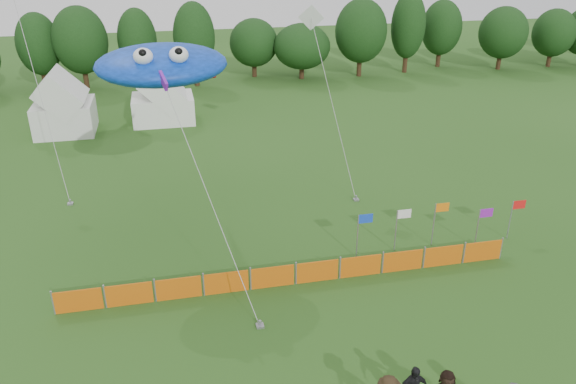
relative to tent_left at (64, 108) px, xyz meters
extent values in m
cylinder|color=#382314|center=(-3.88, 14.75, -0.76)|extent=(0.50, 0.50, 2.38)
ellipsoid|color=black|center=(-3.88, 14.75, 2.35)|extent=(4.09, 4.09, 5.35)
cylinder|color=#382314|center=(0.10, 13.93, -0.66)|extent=(0.50, 0.50, 2.57)
ellipsoid|color=black|center=(0.10, 13.93, 2.70)|extent=(5.20, 5.20, 5.79)
cylinder|color=#382314|center=(5.40, 13.86, -0.71)|extent=(0.50, 0.50, 2.46)
ellipsoid|color=black|center=(5.40, 13.86, 2.50)|extent=(3.78, 3.78, 5.55)
cylinder|color=#382314|center=(10.86, 12.46, -0.61)|extent=(0.50, 0.50, 2.66)
ellipsoid|color=black|center=(10.86, 12.46, 2.86)|extent=(4.05, 4.05, 5.99)
cylinder|color=#382314|center=(17.12, 15.07, -0.95)|extent=(0.50, 0.50, 1.98)
ellipsoid|color=black|center=(17.12, 15.07, 1.63)|extent=(5.06, 5.06, 4.46)
cylinder|color=#382314|center=(21.83, 13.10, -1.02)|extent=(0.50, 0.50, 1.86)
ellipsoid|color=black|center=(21.83, 13.10, 1.41)|extent=(5.86, 5.86, 4.18)
cylinder|color=#382314|center=(28.12, 12.92, -0.64)|extent=(0.50, 0.50, 2.62)
ellipsoid|color=black|center=(28.12, 12.92, 2.78)|extent=(5.41, 5.41, 5.89)
cylinder|color=#382314|center=(33.62, 13.53, -0.55)|extent=(0.50, 0.50, 2.78)
ellipsoid|color=black|center=(33.62, 13.53, 3.08)|extent=(3.67, 3.67, 6.26)
cylinder|color=#382314|center=(38.51, 15.42, -0.74)|extent=(0.50, 0.50, 2.42)
ellipsoid|color=black|center=(38.51, 15.42, 2.42)|extent=(4.46, 4.46, 5.44)
cylinder|color=#382314|center=(44.53, 12.67, -0.83)|extent=(0.50, 0.50, 2.24)
ellipsoid|color=black|center=(44.53, 12.67, 2.09)|extent=(5.26, 5.26, 5.03)
cylinder|color=#382314|center=(50.93, 12.69, -0.89)|extent=(0.50, 0.50, 2.10)
ellipsoid|color=black|center=(50.93, 12.69, 1.85)|extent=(4.74, 4.74, 4.73)
cube|color=silver|center=(0.00, 0.00, -0.77)|extent=(4.28, 4.28, 2.36)
cube|color=white|center=(7.38, 1.16, -0.89)|extent=(4.82, 3.85, 2.12)
cube|color=#CA580B|center=(3.49, -23.93, -1.45)|extent=(1.90, 0.06, 1.00)
cube|color=#CA580B|center=(5.49, -23.93, -1.45)|extent=(1.90, 0.06, 1.00)
cube|color=#CA580B|center=(7.49, -23.93, -1.45)|extent=(1.90, 0.06, 1.00)
cube|color=#CA580B|center=(9.49, -23.93, -1.45)|extent=(1.90, 0.06, 1.00)
cube|color=#CA580B|center=(11.49, -23.93, -1.45)|extent=(1.90, 0.06, 1.00)
cube|color=#CA580B|center=(13.49, -23.93, -1.45)|extent=(1.90, 0.06, 1.00)
cube|color=#CA580B|center=(15.49, -23.93, -1.45)|extent=(1.90, 0.06, 1.00)
cube|color=#CA580B|center=(17.49, -23.93, -1.45)|extent=(1.90, 0.06, 1.00)
cube|color=#CA580B|center=(19.49, -23.93, -1.45)|extent=(1.90, 0.06, 1.00)
cube|color=#CA580B|center=(21.49, -23.93, -1.45)|extent=(1.90, 0.06, 1.00)
cylinder|color=gray|center=(15.84, -22.38, -0.82)|extent=(0.06, 0.06, 2.25)
cube|color=blue|center=(16.19, -22.38, 0.08)|extent=(0.70, 0.02, 0.45)
cylinder|color=gray|center=(17.84, -22.18, -0.86)|extent=(0.06, 0.06, 2.17)
cube|color=white|center=(18.19, -22.18, 0.00)|extent=(0.70, 0.02, 0.45)
cylinder|color=gray|center=(19.84, -22.06, -0.83)|extent=(0.06, 0.06, 2.24)
cube|color=orange|center=(20.19, -22.06, 0.07)|extent=(0.70, 0.02, 0.45)
cylinder|color=gray|center=(21.84, -22.69, -0.93)|extent=(0.06, 0.06, 2.03)
cube|color=purple|center=(22.19, -22.69, -0.14)|extent=(0.70, 0.02, 0.45)
cylinder|color=gray|center=(23.84, -22.31, -0.91)|extent=(0.06, 0.06, 2.08)
cube|color=red|center=(24.19, -22.31, -0.09)|extent=(0.70, 0.02, 0.45)
ellipsoid|color=blue|center=(7.66, -19.20, 6.91)|extent=(6.22, 5.06, 1.99)
sphere|color=white|center=(6.95, -20.43, 7.52)|extent=(0.80, 0.80, 0.80)
sphere|color=white|center=(8.37, -20.43, 7.52)|extent=(0.80, 0.80, 0.80)
ellipsoid|color=red|center=(6.14, -19.01, 6.38)|extent=(1.67, 0.73, 0.26)
ellipsoid|color=red|center=(9.18, -19.01, 6.38)|extent=(1.67, 0.73, 0.26)
cube|color=purple|center=(7.66, -21.38, 6.72)|extent=(0.37, 0.96, 0.70)
cylinder|color=#A5A5A5|center=(9.07, -23.80, 2.33)|extent=(2.86, 5.48, 8.57)
cube|color=gray|center=(10.48, -26.52, -1.90)|extent=(0.30, 0.30, 0.10)
cube|color=silver|center=(15.90, -13.00, 7.82)|extent=(1.43, 0.39, 1.43)
cylinder|color=#A5A5A5|center=(16.87, -14.73, 2.94)|extent=(1.98, 3.50, 9.77)
cube|color=gray|center=(17.84, -16.46, -1.90)|extent=(0.30, 0.30, 0.10)
cylinder|color=#A5A5A5|center=(0.40, -9.58, 4.98)|extent=(2.92, 7.80, 13.86)
cube|color=gray|center=(1.84, -13.46, -1.90)|extent=(0.30, 0.30, 0.10)
camera|label=1|loc=(7.74, -44.02, 12.06)|focal=35.00mm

